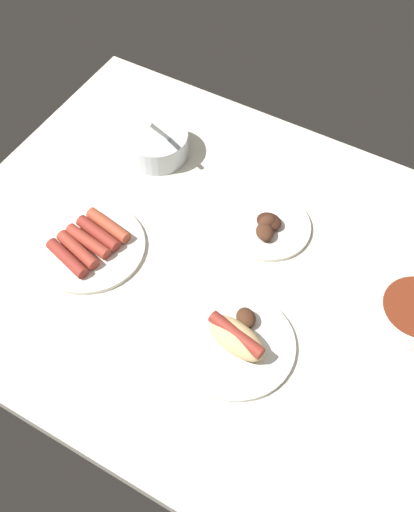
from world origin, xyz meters
TOP-DOWN VIEW (x-y plane):
  - ground_plane at (0.00, 0.00)cm, footprint 120.00×90.00cm
  - bowl_coleslaw at (-30.23, 20.18)cm, footprint 14.29×14.29cm
  - plate_grilled_meat at (1.81, 13.04)cm, footprint 18.03×18.03cm
  - plate_sausages at (-27.92, -9.77)cm, footprint 23.13×23.13cm
  - plate_hotdog_assembled at (8.98, -14.38)cm, footprint 22.30×22.30cm

SIDE VIEW (x-z plane):
  - ground_plane at x=0.00cm, z-range -3.00..0.00cm
  - plate_grilled_meat at x=1.81cm, z-range -0.93..2.99cm
  - plate_sausages at x=-27.92cm, z-range -0.57..2.99cm
  - plate_hotdog_assembled at x=8.98cm, z-range -0.99..4.62cm
  - bowl_coleslaw at x=-30.23cm, z-range -4.56..11.36cm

